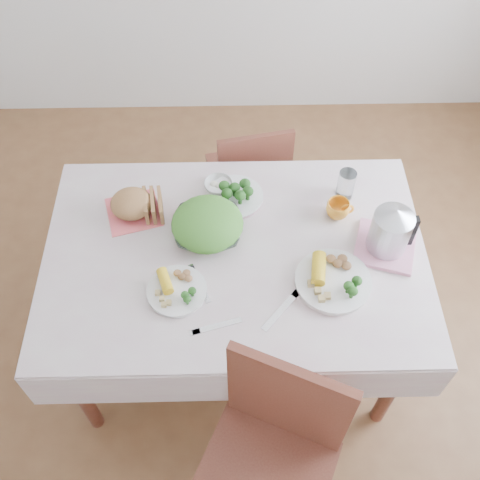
{
  "coord_description": "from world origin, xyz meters",
  "views": [
    {
      "loc": [
        -0.01,
        -1.28,
        2.55
      ],
      "look_at": [
        0.02,
        0.02,
        0.82
      ],
      "focal_mm": 42.0,
      "sensor_mm": 36.0,
      "label": 1
    }
  ],
  "objects_px": {
    "dinner_plate_left": "(177,291)",
    "electric_kettle": "(391,229)",
    "chair_near": "(263,480)",
    "salad_bowl": "(208,229)",
    "dining_table": "(236,303)",
    "chair_far": "(247,167)",
    "dinner_plate_right": "(333,281)",
    "yellow_mug": "(338,209)"
  },
  "relations": [
    {
      "from": "dining_table",
      "to": "dinner_plate_left",
      "type": "bearing_deg",
      "value": -141.23
    },
    {
      "from": "chair_near",
      "to": "electric_kettle",
      "type": "bearing_deg",
      "value": 81.43
    },
    {
      "from": "dining_table",
      "to": "dinner_plate_left",
      "type": "xyz_separation_m",
      "value": [
        -0.22,
        -0.18,
        0.4
      ]
    },
    {
      "from": "chair_far",
      "to": "yellow_mug",
      "type": "height_order",
      "value": "chair_far"
    },
    {
      "from": "salad_bowl",
      "to": "electric_kettle",
      "type": "xyz_separation_m",
      "value": [
        0.7,
        -0.08,
        0.09
      ]
    },
    {
      "from": "dining_table",
      "to": "salad_bowl",
      "type": "height_order",
      "value": "salad_bowl"
    },
    {
      "from": "chair_far",
      "to": "dinner_plate_left",
      "type": "height_order",
      "value": "chair_far"
    },
    {
      "from": "chair_near",
      "to": "dinner_plate_left",
      "type": "bearing_deg",
      "value": 141.02
    },
    {
      "from": "yellow_mug",
      "to": "dining_table",
      "type": "bearing_deg",
      "value": -156.5
    },
    {
      "from": "chair_near",
      "to": "chair_far",
      "type": "height_order",
      "value": "chair_near"
    },
    {
      "from": "chair_far",
      "to": "yellow_mug",
      "type": "distance_m",
      "value": 0.75
    },
    {
      "from": "chair_far",
      "to": "salad_bowl",
      "type": "bearing_deg",
      "value": 63.64
    },
    {
      "from": "dining_table",
      "to": "chair_far",
      "type": "distance_m",
      "value": 0.76
    },
    {
      "from": "dinner_plate_left",
      "to": "yellow_mug",
      "type": "relative_size",
      "value": 2.31
    },
    {
      "from": "dining_table",
      "to": "dinner_plate_right",
      "type": "bearing_deg",
      "value": -21.86
    },
    {
      "from": "dinner_plate_left",
      "to": "dinner_plate_right",
      "type": "height_order",
      "value": "dinner_plate_right"
    },
    {
      "from": "chair_near",
      "to": "chair_far",
      "type": "bearing_deg",
      "value": 114.66
    },
    {
      "from": "dining_table",
      "to": "yellow_mug",
      "type": "bearing_deg",
      "value": 23.5
    },
    {
      "from": "salad_bowl",
      "to": "electric_kettle",
      "type": "height_order",
      "value": "electric_kettle"
    },
    {
      "from": "salad_bowl",
      "to": "dinner_plate_right",
      "type": "distance_m",
      "value": 0.53
    },
    {
      "from": "salad_bowl",
      "to": "dinner_plate_right",
      "type": "relative_size",
      "value": 0.93
    },
    {
      "from": "chair_far",
      "to": "salad_bowl",
      "type": "relative_size",
      "value": 3.1
    },
    {
      "from": "dining_table",
      "to": "chair_near",
      "type": "height_order",
      "value": "chair_near"
    },
    {
      "from": "dinner_plate_left",
      "to": "electric_kettle",
      "type": "relative_size",
      "value": 1.05
    },
    {
      "from": "salad_bowl",
      "to": "dinner_plate_left",
      "type": "bearing_deg",
      "value": -112.23
    },
    {
      "from": "dining_table",
      "to": "electric_kettle",
      "type": "xyz_separation_m",
      "value": [
        0.59,
        0.01,
        0.51
      ]
    },
    {
      "from": "dining_table",
      "to": "yellow_mug",
      "type": "relative_size",
      "value": 14.36
    },
    {
      "from": "dinner_plate_right",
      "to": "electric_kettle",
      "type": "distance_m",
      "value": 0.3
    },
    {
      "from": "salad_bowl",
      "to": "dinner_plate_right",
      "type": "xyz_separation_m",
      "value": [
        0.47,
        -0.24,
        -0.02
      ]
    },
    {
      "from": "chair_far",
      "to": "electric_kettle",
      "type": "relative_size",
      "value": 3.86
    },
    {
      "from": "dinner_plate_right",
      "to": "yellow_mug",
      "type": "relative_size",
      "value": 2.97
    },
    {
      "from": "electric_kettle",
      "to": "chair_near",
      "type": "bearing_deg",
      "value": -103.94
    },
    {
      "from": "dining_table",
      "to": "electric_kettle",
      "type": "relative_size",
      "value": 6.51
    },
    {
      "from": "yellow_mug",
      "to": "salad_bowl",
      "type": "bearing_deg",
      "value": -170.79
    },
    {
      "from": "dinner_plate_right",
      "to": "yellow_mug",
      "type": "distance_m",
      "value": 0.34
    },
    {
      "from": "electric_kettle",
      "to": "dinner_plate_right",
      "type": "bearing_deg",
      "value": -125.54
    },
    {
      "from": "chair_near",
      "to": "dinner_plate_right",
      "type": "relative_size",
      "value": 3.41
    },
    {
      "from": "chair_near",
      "to": "salad_bowl",
      "type": "relative_size",
      "value": 3.68
    },
    {
      "from": "dining_table",
      "to": "chair_far",
      "type": "relative_size",
      "value": 1.69
    },
    {
      "from": "chair_near",
      "to": "yellow_mug",
      "type": "xyz_separation_m",
      "value": [
        0.34,
        0.96,
        0.34
      ]
    },
    {
      "from": "dinner_plate_left",
      "to": "electric_kettle",
      "type": "xyz_separation_m",
      "value": [
        0.81,
        0.19,
        0.11
      ]
    },
    {
      "from": "dining_table",
      "to": "dinner_plate_left",
      "type": "height_order",
      "value": "dinner_plate_left"
    }
  ]
}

